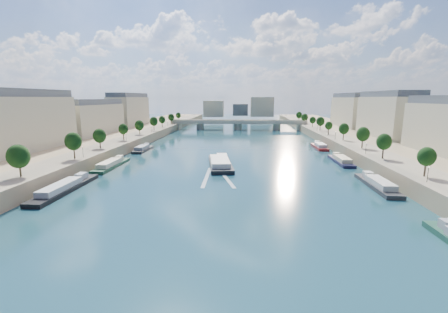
# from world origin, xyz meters

# --- Properties ---
(ground) EXTENTS (700.00, 700.00, 0.00)m
(ground) POSITION_xyz_m (0.00, 100.00, 0.00)
(ground) COLOR #0D333D
(ground) RESTS_ON ground
(quay_left) EXTENTS (44.00, 520.00, 5.00)m
(quay_left) POSITION_xyz_m (-72.00, 100.00, 2.50)
(quay_left) COLOR #9E8460
(quay_left) RESTS_ON ground
(quay_right) EXTENTS (44.00, 520.00, 5.00)m
(quay_right) POSITION_xyz_m (72.00, 100.00, 2.50)
(quay_right) COLOR #9E8460
(quay_right) RESTS_ON ground
(pave_left) EXTENTS (14.00, 520.00, 0.10)m
(pave_left) POSITION_xyz_m (-57.00, 100.00, 5.05)
(pave_left) COLOR gray
(pave_left) RESTS_ON quay_left
(pave_right) EXTENTS (14.00, 520.00, 0.10)m
(pave_right) POSITION_xyz_m (57.00, 100.00, 5.05)
(pave_right) COLOR gray
(pave_right) RESTS_ON quay_right
(trees_left) EXTENTS (4.80, 268.80, 8.26)m
(trees_left) POSITION_xyz_m (-55.00, 102.00, 10.48)
(trees_left) COLOR #382B1E
(trees_left) RESTS_ON ground
(trees_right) EXTENTS (4.80, 268.80, 8.26)m
(trees_right) POSITION_xyz_m (55.00, 110.00, 10.48)
(trees_right) COLOR #382B1E
(trees_right) RESTS_ON ground
(lamps_left) EXTENTS (0.36, 200.36, 4.28)m
(lamps_left) POSITION_xyz_m (-52.50, 90.00, 7.78)
(lamps_left) COLOR black
(lamps_left) RESTS_ON ground
(lamps_right) EXTENTS (0.36, 200.36, 4.28)m
(lamps_right) POSITION_xyz_m (52.50, 105.00, 7.78)
(lamps_right) COLOR black
(lamps_right) RESTS_ON ground
(buildings_left) EXTENTS (16.00, 226.00, 23.20)m
(buildings_left) POSITION_xyz_m (-85.00, 112.00, 16.45)
(buildings_left) COLOR #C2B795
(buildings_left) RESTS_ON ground
(buildings_right) EXTENTS (16.00, 226.00, 23.20)m
(buildings_right) POSITION_xyz_m (85.00, 112.00, 16.45)
(buildings_right) COLOR #C2B795
(buildings_right) RESTS_ON ground
(skyline) EXTENTS (79.00, 42.00, 22.00)m
(skyline) POSITION_xyz_m (3.19, 319.52, 14.66)
(skyline) COLOR #C2B795
(skyline) RESTS_ON ground
(bridge) EXTENTS (112.00, 12.00, 8.15)m
(bridge) POSITION_xyz_m (0.00, 218.53, 5.08)
(bridge) COLOR #C1B79E
(bridge) RESTS_ON ground
(tour_barge) EXTENTS (12.46, 29.78, 3.92)m
(tour_barge) POSITION_xyz_m (-3.75, 81.67, 1.11)
(tour_barge) COLOR black
(tour_barge) RESTS_ON ground
(wake) EXTENTS (11.43, 26.02, 0.04)m
(wake) POSITION_xyz_m (-3.75, 65.10, 0.02)
(wake) COLOR silver
(wake) RESTS_ON ground
(moored_barges_left) EXTENTS (5.00, 156.09, 3.60)m
(moored_barges_left) POSITION_xyz_m (-45.50, 42.04, 0.84)
(moored_barges_left) COLOR #162031
(moored_barges_left) RESTS_ON ground
(moored_barges_right) EXTENTS (5.00, 163.04, 3.60)m
(moored_barges_right) POSITION_xyz_m (45.50, 53.86, 0.84)
(moored_barges_right) COLOR black
(moored_barges_right) RESTS_ON ground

